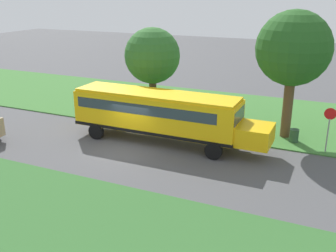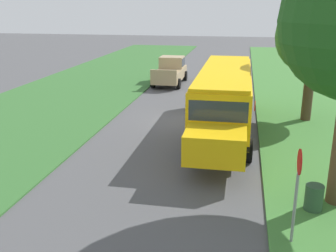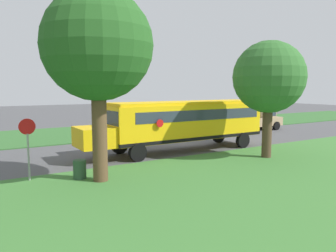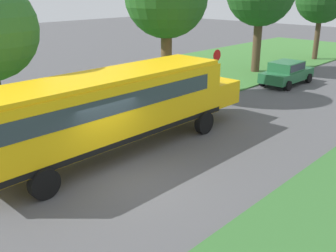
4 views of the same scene
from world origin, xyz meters
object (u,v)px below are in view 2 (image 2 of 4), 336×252
Objects in this scene: stop_sign at (297,186)px; trash_bin at (314,199)px; school_bus at (224,94)px; pickup_truck at (171,70)px; oak_tree_beside_bus at (315,34)px.

trash_bin is (-0.85, -1.92, -1.29)m from stop_sign.
trash_bin is (-3.22, 7.71, -1.47)m from school_bus.
stop_sign is (-7.30, 21.61, 0.66)m from pickup_truck.
oak_tree_beside_bus is at bearing -148.13° from school_bus.
oak_tree_beside_bus reaches higher than pickup_truck.
school_bus reaches higher than trash_bin.
stop_sign reaches higher than pickup_truck.
school_bus is 12.97m from pickup_truck.
stop_sign is 2.46m from trash_bin.
oak_tree_beside_bus is (-4.45, -2.76, 2.79)m from school_bus.
oak_tree_beside_bus is 12.92m from stop_sign.
school_bus is 13.80× the size of trash_bin.
trash_bin is (-8.15, 19.68, -0.62)m from pickup_truck.
pickup_truck is 1.97× the size of stop_sign.
stop_sign reaches higher than trash_bin.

